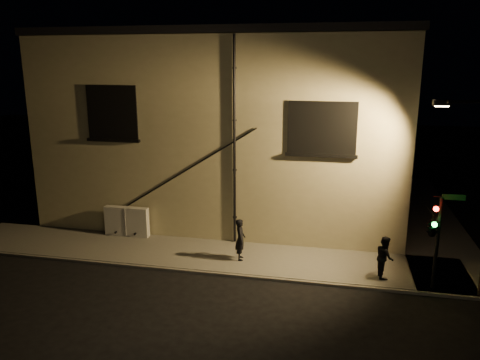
% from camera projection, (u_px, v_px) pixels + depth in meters
% --- Properties ---
extents(ground, '(90.00, 90.00, 0.00)m').
position_uv_depth(ground, '(267.00, 279.00, 16.44)').
color(ground, black).
extents(sidewalk, '(21.00, 16.00, 0.12)m').
position_uv_depth(sidewalk, '(310.00, 236.00, 20.34)').
color(sidewalk, '#585750').
rests_on(sidewalk, ground).
extents(building, '(16.20, 12.23, 8.80)m').
position_uv_depth(building, '(237.00, 121.00, 24.50)').
color(building, tan).
rests_on(building, ground).
extents(utility_cabinet, '(1.94, 0.33, 1.28)m').
position_uv_depth(utility_cabinet, '(127.00, 221.00, 20.12)').
color(utility_cabinet, '#B6B5AD').
rests_on(utility_cabinet, sidewalk).
extents(pedestrian_a, '(0.50, 0.66, 1.60)m').
position_uv_depth(pedestrian_a, '(240.00, 239.00, 17.64)').
color(pedestrian_a, black).
rests_on(pedestrian_a, sidewalk).
extents(pedestrian_b, '(0.65, 0.79, 1.49)m').
position_uv_depth(pedestrian_b, '(385.00, 257.00, 16.18)').
color(pedestrian_b, black).
rests_on(pedestrian_b, sidewalk).
extents(traffic_signal, '(1.20, 1.90, 3.24)m').
position_uv_depth(traffic_signal, '(433.00, 226.00, 14.98)').
color(traffic_signal, black).
rests_on(traffic_signal, sidewalk).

